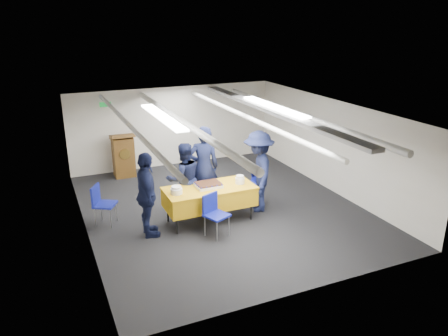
% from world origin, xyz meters
% --- Properties ---
extents(ground, '(7.00, 7.00, 0.00)m').
position_xyz_m(ground, '(0.00, 0.00, 0.00)').
color(ground, black).
rests_on(ground, ground).
extents(room_shell, '(6.00, 7.00, 2.30)m').
position_xyz_m(room_shell, '(0.09, 0.41, 1.81)').
color(room_shell, silver).
rests_on(room_shell, ground).
extents(serving_table, '(1.93, 0.88, 0.77)m').
position_xyz_m(serving_table, '(-0.48, -0.48, 0.56)').
color(serving_table, black).
rests_on(serving_table, ground).
extents(sheet_cake, '(0.54, 0.42, 0.09)m').
position_xyz_m(sheet_cake, '(-0.49, -0.44, 0.82)').
color(sheet_cake, white).
rests_on(sheet_cake, serving_table).
extents(plate_stack_left, '(0.24, 0.24, 0.16)m').
position_xyz_m(plate_stack_left, '(-1.23, -0.53, 0.84)').
color(plate_stack_left, white).
rests_on(plate_stack_left, serving_table).
extents(plate_stack_right, '(0.20, 0.20, 0.18)m').
position_xyz_m(plate_stack_right, '(0.21, -0.53, 0.85)').
color(plate_stack_right, white).
rests_on(plate_stack_right, serving_table).
extents(podium, '(0.62, 0.53, 1.25)m').
position_xyz_m(podium, '(-1.60, 3.05, 0.61)').
color(podium, brown).
rests_on(podium, ground).
extents(chair_near, '(0.55, 0.55, 0.87)m').
position_xyz_m(chair_near, '(-0.65, -1.11, 0.53)').
color(chair_near, gray).
rests_on(chair_near, ground).
extents(chair_right, '(0.47, 0.47, 0.87)m').
position_xyz_m(chair_right, '(0.84, 0.04, 0.53)').
color(chair_right, gray).
rests_on(chair_right, ground).
extents(chair_left, '(0.58, 0.58, 0.87)m').
position_xyz_m(chair_left, '(-2.64, 0.29, 0.53)').
color(chair_left, gray).
rests_on(chair_left, ground).
extents(sailor_a, '(0.78, 0.59, 1.92)m').
position_xyz_m(sailor_a, '(-0.33, 0.26, 0.96)').
color(sailor_a, black).
rests_on(sailor_a, ground).
extents(sailor_b, '(0.80, 0.63, 1.64)m').
position_xyz_m(sailor_b, '(-0.86, 0.09, 0.82)').
color(sailor_b, black).
rests_on(sailor_b, ground).
extents(sailor_c, '(0.52, 1.06, 1.75)m').
position_xyz_m(sailor_c, '(-1.86, -0.61, 0.87)').
color(sailor_c, black).
rests_on(sailor_c, ground).
extents(sailor_d, '(1.05, 1.35, 1.85)m').
position_xyz_m(sailor_d, '(0.73, -0.39, 0.92)').
color(sailor_d, black).
rests_on(sailor_d, ground).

